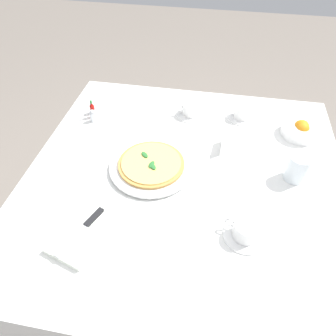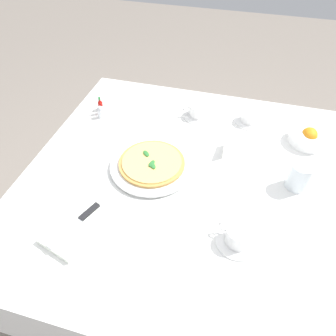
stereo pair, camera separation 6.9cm
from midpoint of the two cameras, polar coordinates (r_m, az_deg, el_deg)
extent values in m
plane|color=slate|center=(1.73, 3.27, -18.58)|extent=(8.00, 8.00, 0.00)
cube|color=white|center=(1.12, 4.77, -1.98)|extent=(1.14, 1.14, 0.02)
cube|color=white|center=(1.41, -18.76, -1.58)|extent=(1.14, 0.01, 0.28)
cube|color=white|center=(1.32, 29.68, -10.98)|extent=(1.14, 0.01, 0.28)
cube|color=white|center=(1.65, 8.56, 8.48)|extent=(0.01, 1.14, 0.28)
cylinder|color=brown|center=(1.81, -7.64, 3.71)|extent=(0.06, 0.06, 0.72)
cylinder|color=brown|center=(1.36, -23.23, -23.24)|extent=(0.06, 0.06, 0.72)
cylinder|color=brown|center=(1.75, 22.78, -1.99)|extent=(0.06, 0.06, 0.72)
cylinder|color=white|center=(1.14, -1.23, 0.22)|extent=(0.18, 0.18, 0.01)
cylinder|color=white|center=(1.14, -1.23, 0.54)|extent=(0.31, 0.31, 0.01)
cylinder|color=#C68E47|center=(1.13, -1.24, 0.90)|extent=(0.24, 0.24, 0.01)
cylinder|color=#EAC66B|center=(1.13, -1.25, 1.16)|extent=(0.22, 0.22, 0.00)
ellipsoid|color=#2D7533|center=(1.15, -2.30, 2.65)|extent=(0.04, 0.04, 0.01)
ellipsoid|color=#2D7533|center=(1.11, -1.27, 0.65)|extent=(0.04, 0.02, 0.01)
ellipsoid|color=#2D7533|center=(1.10, -1.04, 0.42)|extent=(0.04, 0.04, 0.01)
cylinder|color=white|center=(1.41, 16.06, 8.21)|extent=(0.13, 0.13, 0.01)
cylinder|color=white|center=(1.39, 16.30, 9.18)|extent=(0.08, 0.08, 0.05)
torus|color=white|center=(1.43, 16.24, 10.42)|extent=(0.04, 0.01, 0.03)
cylinder|color=black|center=(1.38, 16.49, 9.93)|extent=(0.07, 0.07, 0.00)
cylinder|color=white|center=(0.98, 14.59, -12.93)|extent=(0.13, 0.13, 0.01)
cylinder|color=white|center=(0.95, 14.93, -11.95)|extent=(0.08, 0.08, 0.06)
torus|color=white|center=(0.96, 12.22, -10.57)|extent=(0.02, 0.04, 0.03)
cylinder|color=black|center=(0.93, 15.20, -11.17)|extent=(0.07, 0.07, 0.00)
cylinder|color=white|center=(1.40, 6.91, 9.47)|extent=(0.13, 0.13, 0.01)
cylinder|color=white|center=(1.38, 7.01, 10.43)|extent=(0.08, 0.08, 0.05)
torus|color=white|center=(1.38, 4.91, 10.60)|extent=(0.01, 0.04, 0.03)
cylinder|color=black|center=(1.37, 7.09, 11.16)|extent=(0.07, 0.07, 0.00)
cylinder|color=white|center=(1.15, 24.55, -1.40)|extent=(0.07, 0.07, 0.10)
cylinder|color=silver|center=(1.17, 24.16, -2.33)|extent=(0.07, 0.07, 0.05)
cube|color=white|center=(1.00, -14.16, -10.08)|extent=(0.25, 0.19, 0.02)
cube|color=silver|center=(0.98, -16.46, -11.47)|extent=(0.12, 0.06, 0.01)
cube|color=black|center=(1.01, -12.33, -7.89)|extent=(0.08, 0.04, 0.01)
cylinder|color=white|center=(1.37, 25.65, 5.00)|extent=(0.15, 0.15, 0.04)
sphere|color=orange|center=(1.35, 25.95, 5.12)|extent=(0.05, 0.05, 0.05)
sphere|color=orange|center=(1.36, 25.83, 5.45)|extent=(0.06, 0.06, 0.06)
cylinder|color=#B7140F|center=(1.42, -10.82, 10.72)|extent=(0.02, 0.02, 0.05)
cylinder|color=white|center=(1.42, -10.82, 10.72)|extent=(0.02, 0.02, 0.02)
cone|color=#B7140F|center=(1.40, -11.02, 11.91)|extent=(0.02, 0.02, 0.02)
cylinder|color=#1E722D|center=(1.39, -11.10, 12.39)|extent=(0.01, 0.01, 0.01)
cylinder|color=white|center=(1.40, -10.85, 9.78)|extent=(0.03, 0.03, 0.04)
cylinder|color=white|center=(1.40, -10.81, 9.58)|extent=(0.02, 0.02, 0.03)
sphere|color=silver|center=(1.38, -10.98, 10.58)|extent=(0.02, 0.02, 0.02)
cylinder|color=white|center=(1.45, -10.71, 11.14)|extent=(0.03, 0.03, 0.04)
cylinder|color=#38332D|center=(1.45, -10.68, 10.94)|extent=(0.02, 0.02, 0.03)
sphere|color=silver|center=(1.43, -10.84, 11.93)|extent=(0.02, 0.02, 0.02)
cube|color=white|center=(1.22, 12.17, 3.98)|extent=(0.09, 0.01, 0.06)
camera|label=1|loc=(0.03, -88.23, 1.79)|focal=33.24mm
camera|label=2|loc=(0.03, 91.77, -1.79)|focal=33.24mm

